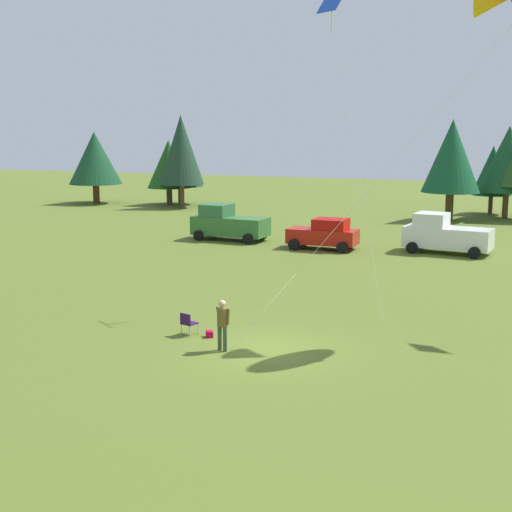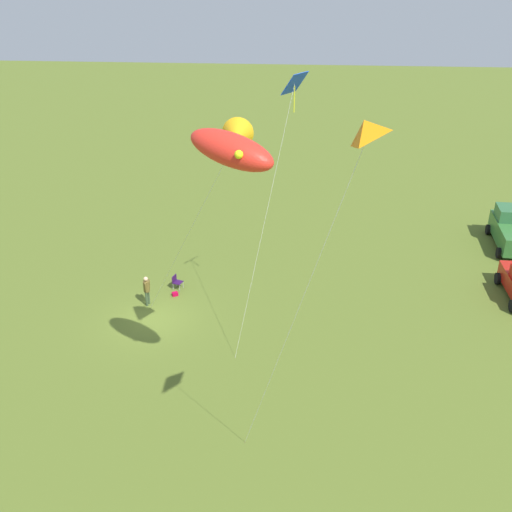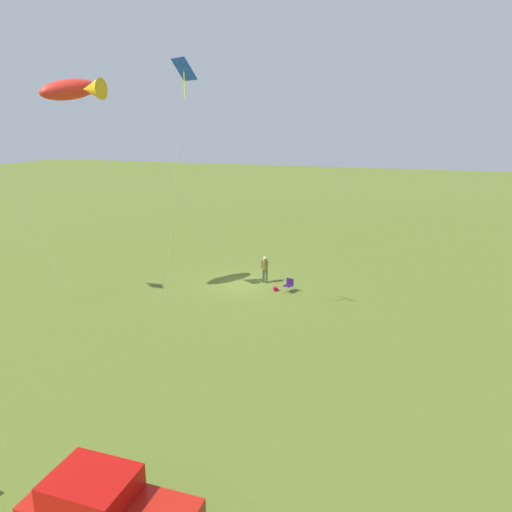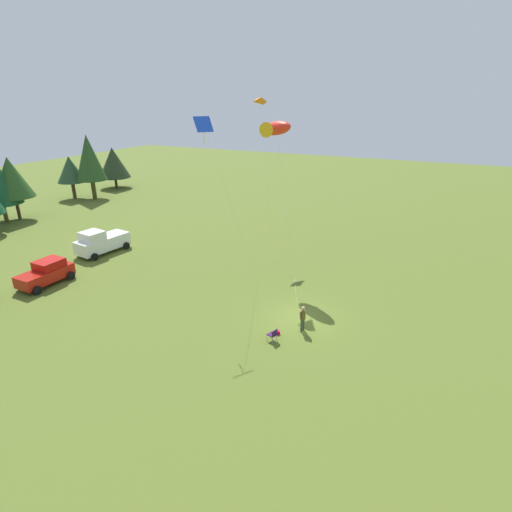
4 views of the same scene
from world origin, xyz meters
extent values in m
plane|color=#556724|center=(0.00, 0.00, 0.00)|extent=(160.00, 160.00, 0.00)
cylinder|color=#394D30|center=(-1.47, -0.60, 0.42)|extent=(0.14, 0.14, 0.85)
cylinder|color=#394D30|center=(-1.26, -0.64, 0.42)|extent=(0.14, 0.14, 0.85)
cylinder|color=brown|center=(-1.37, -0.62, 1.16)|extent=(0.41, 0.41, 0.62)
sphere|color=tan|center=(-1.37, -0.62, 1.62)|extent=(0.24, 0.24, 0.24)
cylinder|color=brown|center=(-1.55, -0.52, 1.19)|extent=(0.18, 0.12, 0.56)
cylinder|color=brown|center=(-1.16, -0.60, 1.19)|extent=(0.15, 0.12, 0.56)
cube|color=#2E1145|center=(-3.22, 0.68, 0.42)|extent=(0.60, 0.60, 0.04)
cube|color=#2E1145|center=(-3.29, 0.47, 0.62)|extent=(0.47, 0.18, 0.40)
cylinder|color=#A5A8AD|center=(-3.36, 0.94, 0.21)|extent=(0.03, 0.03, 0.42)
cylinder|color=#A5A8AD|center=(-2.96, 0.82, 0.21)|extent=(0.03, 0.03, 0.42)
cylinder|color=#A5A8AD|center=(-3.48, 0.54, 0.21)|extent=(0.03, 0.03, 0.42)
cylinder|color=#A5A8AD|center=(-3.08, 0.42, 0.21)|extent=(0.03, 0.03, 0.42)
cube|color=#B80732|center=(-2.43, 0.66, 0.11)|extent=(0.36, 0.39, 0.22)
cube|color=#B20E0A|center=(-3.26, 20.00, 1.56)|extent=(2.03, 1.69, 0.65)
cylinder|color=black|center=(-2.27, 18.99, 0.34)|extent=(0.68, 0.23, 0.68)
ellipsoid|color=red|center=(7.65, 5.24, 11.62)|extent=(2.67, 3.47, 1.50)
cone|color=gold|center=(6.23, 5.24, 11.62)|extent=(1.11, 1.11, 1.11)
sphere|color=yellow|center=(8.52, 5.58, 11.74)|extent=(0.27, 0.27, 0.27)
cylinder|color=silver|center=(3.24, 2.42, 5.81)|extent=(8.85, 5.67, 11.62)
cylinder|color=#4C3823|center=(-1.18, -0.41, 0.00)|extent=(0.04, 0.04, 0.01)
cube|color=blue|center=(0.09, 7.07, 12.27)|extent=(1.31, 1.17, 0.93)
cylinder|color=yellow|center=(0.09, 7.07, 11.60)|extent=(0.04, 0.04, 1.12)
cylinder|color=silver|center=(1.55, 5.87, 6.14)|extent=(2.92, 2.42, 12.27)
cylinder|color=#4C3823|center=(3.00, 4.66, 0.00)|extent=(0.04, 0.04, 0.01)
cylinder|color=silver|center=(10.52, 7.30, 6.73)|extent=(4.18, 3.31, 13.47)
cylinder|color=#4C3823|center=(8.44, 5.66, 0.00)|extent=(0.04, 0.04, 0.01)
camera|label=1|loc=(7.88, -21.49, 7.35)|focal=50.00mm
camera|label=2|loc=(25.99, 7.52, 17.24)|focal=42.00mm
camera|label=3|loc=(-10.17, 28.39, 10.18)|focal=35.00mm
camera|label=4|loc=(-22.34, -7.51, 13.81)|focal=28.00mm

